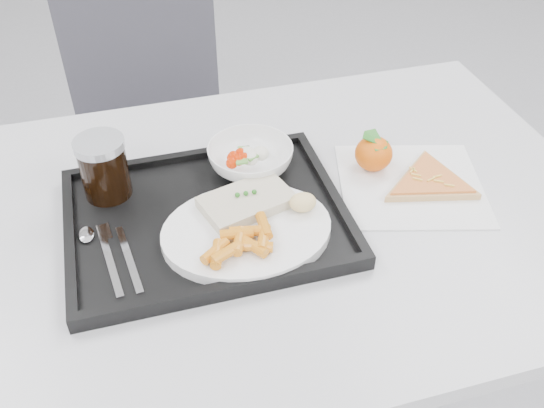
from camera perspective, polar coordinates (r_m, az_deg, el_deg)
The scene contains 14 objects.
table at distance 1.07m, azimuth -1.29°, elevation -3.42°, with size 1.20×0.80×0.75m.
chair at distance 1.73m, azimuth -11.27°, elevation 8.70°, with size 0.42×0.42×0.93m.
tray at distance 1.00m, azimuth -6.18°, elevation -1.36°, with size 0.45×0.35×0.03m.
dinner_plate at distance 0.95m, azimuth -2.40°, elevation -2.60°, with size 0.27×0.27×0.02m.
fish_fillet at distance 0.98m, azimuth -2.39°, elevation 0.25°, with size 0.16×0.12×0.03m.
bread_roll at distance 0.97m, azimuth 2.92°, elevation 0.16°, with size 0.06×0.05×0.03m.
salad_bowl at distance 1.08m, azimuth -2.05°, elevation 4.35°, with size 0.15×0.15×0.05m.
cola_glass at distance 1.04m, azimuth -15.56°, elevation 3.41°, with size 0.08×0.08×0.11m.
cutlery at distance 0.97m, azimuth -15.27°, elevation -4.11°, with size 0.09×0.17×0.01m.
napkin at distance 1.11m, azimuth 12.92°, elevation 1.79°, with size 0.30×0.30×0.00m.
tangerine at distance 1.11m, azimuth 9.54°, elevation 4.72°, with size 0.09×0.09×0.07m.
pizza_slice at distance 1.11m, azimuth 14.65°, elevation 2.06°, with size 0.24×0.24×0.02m.
carrot_pile at distance 0.91m, azimuth -2.85°, elevation -3.58°, with size 0.12×0.09×0.02m.
salad_contents at distance 1.07m, azimuth -2.51°, elevation 4.49°, with size 0.08×0.05×0.02m.
Camera 1 is at (-0.19, -0.45, 1.42)m, focal length 40.00 mm.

